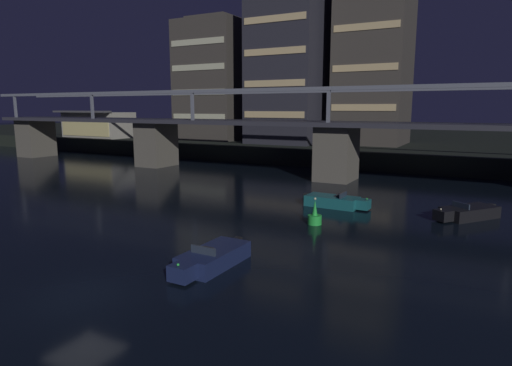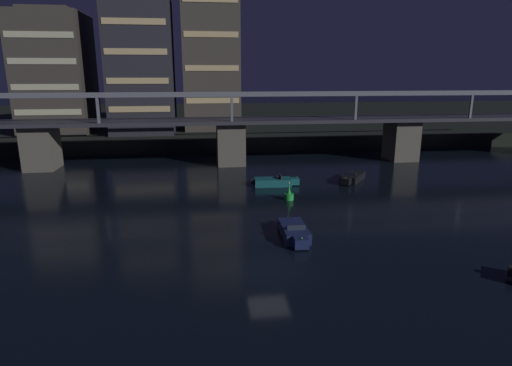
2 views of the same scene
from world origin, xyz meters
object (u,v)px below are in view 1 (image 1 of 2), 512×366
Objects in this scene: speedboat_mid_left at (211,258)px; channel_buoy at (315,217)px; tower_west_tall at (290,69)px; river_bridge at (337,140)px; speedboat_mid_center at (467,213)px; tower_west_low at (218,81)px; tower_central at (374,50)px; waterfront_pavilion at (98,125)px; speedboat_near_right at (335,201)px.

speedboat_mid_left is 9.62m from channel_buoy.
tower_west_tall is 49.07m from speedboat_mid_left.
speedboat_mid_center is at bearing -41.03° from river_bridge.
tower_central is (25.47, 1.52, 3.58)m from tower_west_low.
channel_buoy is at bearing -76.14° from river_bridge.
tower_central is at bearing 11.45° from waterfront_pavilion.
tower_central is at bearing 114.31° from speedboat_mid_center.
speedboat_near_right is (3.87, -12.02, -3.75)m from river_bridge.
waterfront_pavilion is at bearing -159.06° from tower_west_low.
tower_west_tall is 0.82× the size of tower_central.
river_bridge is 48.84m from waterfront_pavilion.
waterfront_pavilion is at bearing -170.38° from tower_west_tall.
tower_central is 38.53m from speedboat_mid_center.
waterfront_pavilion is at bearing 150.37° from channel_buoy.
tower_central reaches higher than river_bridge.
speedboat_mid_center is 10.61m from channel_buoy.
speedboat_mid_left is (4.49, -48.12, -15.00)m from tower_central.
speedboat_mid_center is at bearing 57.33° from speedboat_mid_left.
speedboat_mid_left is at bearing -57.26° from tower_west_low.
speedboat_mid_left is 1.11× the size of speedboat_mid_center.
tower_west_low is at bearing 142.44° from speedboat_mid_center.
tower_west_tall reaches higher than waterfront_pavilion.
tower_west_tall is at bearing -163.22° from tower_central.
speedboat_mid_center is at bearing 36.28° from channel_buoy.
river_bridge is 24.02m from tower_central.
speedboat_near_right is 2.96× the size of channel_buoy.
waterfront_pavilion is at bearing -168.55° from tower_central.
tower_central is at bearing 95.34° from speedboat_mid_left.
tower_west_low is at bearing 144.20° from river_bridge.
tower_west_tall is (-13.16, 17.71, 8.83)m from river_bridge.
waterfront_pavilion is 63.56m from speedboat_mid_left.
speedboat_near_right is (5.61, -33.17, -15.00)m from tower_central.
waterfront_pavilion is 56.69m from speedboat_near_right.
tower_central reaches higher than speedboat_mid_left.
tower_west_tall is 36.50m from speedboat_near_right.
speedboat_mid_center is (26.02, -28.91, -12.58)m from tower_west_tall.
speedboat_mid_left is at bearing -84.18° from river_bridge.
speedboat_mid_center is at bearing 5.27° from speedboat_near_right.
river_bridge is at bearing 103.86° from channel_buoy.
tower_west_low is at bearing 20.94° from waterfront_pavilion.
speedboat_mid_center is (10.11, 15.77, 0.00)m from speedboat_mid_left.
channel_buoy reaches higher than speedboat_mid_center.
speedboat_near_right is 5.47m from channel_buoy.
waterfront_pavilion is (-20.15, -7.71, -7.40)m from tower_west_low.
speedboat_mid_center is (40.07, -30.82, -11.42)m from tower_west_low.
tower_central is 5.73× the size of speedboat_mid_center.
speedboat_near_right is 9.03m from speedboat_mid_center.
speedboat_mid_left is (2.75, -26.97, -3.75)m from river_bridge.
channel_buoy is at bearing -85.34° from speedboat_near_right.
speedboat_near_right is at bearing -80.40° from tower_central.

